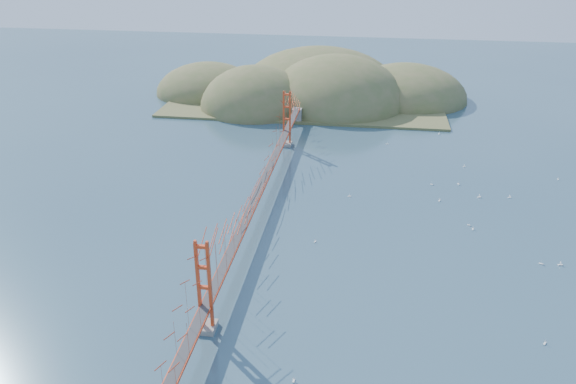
# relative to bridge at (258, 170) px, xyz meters

# --- Properties ---
(ground) EXTENTS (320.00, 320.00, 0.00)m
(ground) POSITION_rel_bridge_xyz_m (0.00, -0.18, -7.01)
(ground) COLOR #315063
(ground) RESTS_ON ground
(bridge) EXTENTS (2.20, 94.40, 12.00)m
(bridge) POSITION_rel_bridge_xyz_m (0.00, 0.00, 0.00)
(bridge) COLOR gray
(bridge) RESTS_ON ground
(far_headlands) EXTENTS (84.00, 58.00, 25.00)m
(far_headlands) POSITION_rel_bridge_xyz_m (2.21, 68.33, -7.01)
(far_headlands) COLOR olive
(far_headlands) RESTS_ON ground
(sailboat_10) EXTENTS (0.46, 0.56, 0.66)m
(sailboat_10) POSITION_rel_bridge_xyz_m (10.90, -36.70, -6.86)
(sailboat_10) COLOR white
(sailboat_10) RESTS_ON ground
(sailboat_14) EXTENTS (0.65, 0.65, 0.72)m
(sailboat_14) POSITION_rel_bridge_xyz_m (29.29, 7.70, -6.85)
(sailboat_14) COLOR white
(sailboat_14) RESTS_ON ground
(sailboat_15) EXTENTS (0.50, 0.60, 0.69)m
(sailboat_15) POSITION_rel_bridge_xyz_m (32.26, 41.82, -6.86)
(sailboat_15) COLOR white
(sailboat_15) RESTS_ON ground
(sailboat_5) EXTENTS (0.46, 0.57, 0.67)m
(sailboat_5) POSITION_rel_bridge_xyz_m (33.43, -1.52, -6.86)
(sailboat_5) COLOR white
(sailboat_5) RESTS_ON ground
(sailboat_2) EXTENTS (0.55, 0.52, 0.62)m
(sailboat_2) POSITION_rel_bridge_xyz_m (33.01, -0.30, -6.87)
(sailboat_2) COLOR white
(sailboat_2) RESTS_ON ground
(sailboat_8) EXTENTS (0.50, 0.50, 0.56)m
(sailboat_8) POSITION_rel_bridge_xyz_m (35.36, 23.59, -6.87)
(sailboat_8) COLOR white
(sailboat_8) RESTS_ON ground
(sailboat_3) EXTENTS (0.53, 0.49, 0.60)m
(sailboat_3) POSITION_rel_bridge_xyz_m (14.29, 7.18, -6.87)
(sailboat_3) COLOR white
(sailboat_3) RESTS_ON ground
(sailboat_1) EXTENTS (0.61, 0.61, 0.67)m
(sailboat_1) POSITION_rel_bridge_xyz_m (33.28, 15.07, -6.86)
(sailboat_1) COLOR white
(sailboat_1) RESTS_ON ground
(sailboat_17) EXTENTS (0.64, 0.63, 0.72)m
(sailboat_17) POSITION_rel_bridge_xyz_m (36.11, 10.12, -6.85)
(sailboat_17) COLOR white
(sailboat_17) RESTS_ON ground
(sailboat_11) EXTENTS (0.65, 0.63, 0.73)m
(sailboat_11) POSITION_rel_bridge_xyz_m (41.25, -10.12, -6.85)
(sailboat_11) COLOR white
(sailboat_11) RESTS_ON ground
(sailboat_13) EXTENTS (0.66, 0.59, 0.74)m
(sailboat_13) POSITION_rel_bridge_xyz_m (43.76, -10.00, -6.85)
(sailboat_13) COLOR white
(sailboat_13) RESTS_ON ground
(sailboat_12) EXTENTS (0.54, 0.49, 0.61)m
(sailboat_12) POSITION_rel_bridge_xyz_m (20.86, 33.70, -6.87)
(sailboat_12) COLOR white
(sailboat_12) RESTS_ON ground
(sailboat_9) EXTENTS (0.40, 0.48, 0.56)m
(sailboat_9) POSITION_rel_bridge_xyz_m (51.49, 20.00, -6.87)
(sailboat_9) COLOR white
(sailboat_9) RESTS_ON ground
(sailboat_0) EXTENTS (0.56, 0.57, 0.64)m
(sailboat_0) POSITION_rel_bridge_xyz_m (10.10, -8.85, -6.86)
(sailboat_0) COLOR white
(sailboat_0) RESTS_ON ground
(sailboat_7) EXTENTS (0.57, 0.54, 0.65)m
(sailboat_7) POSITION_rel_bridge_xyz_m (28.53, 14.20, -6.86)
(sailboat_7) COLOR white
(sailboat_7) RESTS_ON ground
(sailboat_extra_0) EXTENTS (0.62, 0.62, 0.66)m
(sailboat_extra_0) POSITION_rel_bridge_xyz_m (37.56, -27.01, -6.86)
(sailboat_extra_0) COLOR white
(sailboat_extra_0) RESTS_ON ground
(sailboat_extra_1) EXTENTS (0.59, 0.58, 0.66)m
(sailboat_extra_1) POSITION_rel_bridge_xyz_m (41.19, 10.79, -6.86)
(sailboat_extra_1) COLOR white
(sailboat_extra_1) RESTS_ON ground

